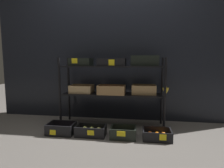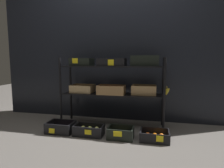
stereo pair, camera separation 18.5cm
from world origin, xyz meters
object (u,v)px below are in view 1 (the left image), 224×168
Objects in this scene: crate_ground_plum at (61,130)px; crate_ground_pear at (91,131)px; display_rack at (114,79)px; crate_ground_tangerine at (157,135)px; crate_ground_apple_gold at (123,133)px.

crate_ground_pear is (0.39, -0.02, 0.01)m from crate_ground_plum.
display_rack is 0.94m from crate_ground_tangerine.
display_rack is at bearing 62.48° from crate_ground_pear.
crate_ground_tangerine is (0.80, 0.02, -0.01)m from crate_ground_pear.
crate_ground_tangerine is (1.19, -0.00, -0.00)m from crate_ground_plum.
crate_ground_apple_gold reaches higher than crate_ground_pear.
crate_ground_pear is at bearing -178.92° from crate_ground_tangerine.
crate_ground_apple_gold is at bearing -1.21° from crate_ground_plum.
crate_ground_pear reaches higher than crate_ground_tangerine.
crate_ground_apple_gold is (0.40, -0.00, -0.00)m from crate_ground_pear.
crate_ground_plum is at bearing 179.95° from crate_ground_tangerine.
crate_ground_pear is at bearing -2.37° from crate_ground_plum.
display_rack is at bearing 112.43° from crate_ground_apple_gold.
crate_ground_apple_gold is (0.18, -0.43, -0.62)m from display_rack.
crate_ground_plum is 0.79m from crate_ground_apple_gold.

